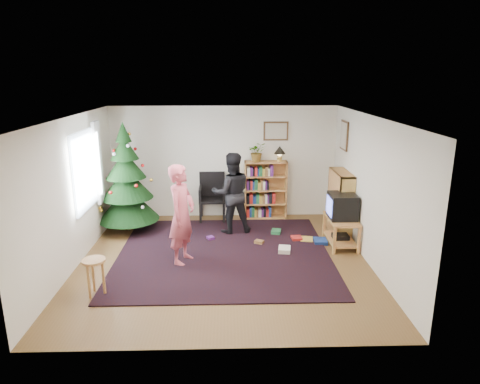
{
  "coord_description": "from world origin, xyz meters",
  "views": [
    {
      "loc": [
        0.08,
        -6.92,
        3.17
      ],
      "look_at": [
        0.3,
        0.54,
        1.1
      ],
      "focal_mm": 32.0,
      "sensor_mm": 36.0,
      "label": 1
    }
  ],
  "objects_px": {
    "picture_right": "(344,135)",
    "person_standing": "(182,215)",
    "christmas_tree": "(127,186)",
    "armchair": "(212,194)",
    "picture_back": "(276,131)",
    "person_by_chair": "(232,193)",
    "tv_stand": "(341,229)",
    "stool": "(94,267)",
    "potted_plant": "(257,152)",
    "bookshelf_right": "(340,203)",
    "bookshelf_back": "(265,189)",
    "table_lamp": "(280,151)",
    "crt_tv": "(342,206)"
  },
  "relations": [
    {
      "from": "tv_stand",
      "to": "crt_tv",
      "type": "relative_size",
      "value": 1.7
    },
    {
      "from": "bookshelf_back",
      "to": "person_standing",
      "type": "distance_m",
      "value": 2.88
    },
    {
      "from": "bookshelf_right",
      "to": "person_standing",
      "type": "height_order",
      "value": "person_standing"
    },
    {
      "from": "bookshelf_right",
      "to": "crt_tv",
      "type": "distance_m",
      "value": 0.63
    },
    {
      "from": "tv_stand",
      "to": "person_standing",
      "type": "relative_size",
      "value": 0.53
    },
    {
      "from": "christmas_tree",
      "to": "person_standing",
      "type": "height_order",
      "value": "christmas_tree"
    },
    {
      "from": "picture_back",
      "to": "potted_plant",
      "type": "relative_size",
      "value": 1.29
    },
    {
      "from": "picture_right",
      "to": "bookshelf_back",
      "type": "bearing_deg",
      "value": 159.12
    },
    {
      "from": "tv_stand",
      "to": "crt_tv",
      "type": "distance_m",
      "value": 0.46
    },
    {
      "from": "armchair",
      "to": "stool",
      "type": "distance_m",
      "value": 3.82
    },
    {
      "from": "person_standing",
      "to": "potted_plant",
      "type": "distance_m",
      "value": 2.84
    },
    {
      "from": "tv_stand",
      "to": "armchair",
      "type": "height_order",
      "value": "armchair"
    },
    {
      "from": "bookshelf_right",
      "to": "stool",
      "type": "height_order",
      "value": "bookshelf_right"
    },
    {
      "from": "potted_plant",
      "to": "person_standing",
      "type": "bearing_deg",
      "value": -121.24
    },
    {
      "from": "stool",
      "to": "person_standing",
      "type": "height_order",
      "value": "person_standing"
    },
    {
      "from": "picture_back",
      "to": "person_by_chair",
      "type": "height_order",
      "value": "picture_back"
    },
    {
      "from": "tv_stand",
      "to": "crt_tv",
      "type": "bearing_deg",
      "value": 180.0
    },
    {
      "from": "christmas_tree",
      "to": "crt_tv",
      "type": "relative_size",
      "value": 4.23
    },
    {
      "from": "picture_right",
      "to": "tv_stand",
      "type": "bearing_deg",
      "value": -102.95
    },
    {
      "from": "picture_right",
      "to": "armchair",
      "type": "height_order",
      "value": "picture_right"
    },
    {
      "from": "christmas_tree",
      "to": "person_standing",
      "type": "relative_size",
      "value": 1.31
    },
    {
      "from": "potted_plant",
      "to": "person_by_chair",
      "type": "bearing_deg",
      "value": -121.88
    },
    {
      "from": "potted_plant",
      "to": "table_lamp",
      "type": "bearing_deg",
      "value": 0.0
    },
    {
      "from": "bookshelf_right",
      "to": "table_lamp",
      "type": "height_order",
      "value": "table_lamp"
    },
    {
      "from": "christmas_tree",
      "to": "bookshelf_right",
      "type": "distance_m",
      "value": 4.35
    },
    {
      "from": "picture_right",
      "to": "person_standing",
      "type": "distance_m",
      "value": 3.8
    },
    {
      "from": "picture_back",
      "to": "tv_stand",
      "type": "bearing_deg",
      "value": -59.74
    },
    {
      "from": "christmas_tree",
      "to": "person_standing",
      "type": "distance_m",
      "value": 2.06
    },
    {
      "from": "person_by_chair",
      "to": "armchair",
      "type": "bearing_deg",
      "value": -74.04
    },
    {
      "from": "bookshelf_right",
      "to": "potted_plant",
      "type": "height_order",
      "value": "potted_plant"
    },
    {
      "from": "crt_tv",
      "to": "person_by_chair",
      "type": "height_order",
      "value": "person_by_chair"
    },
    {
      "from": "person_by_chair",
      "to": "bookshelf_right",
      "type": "bearing_deg",
      "value": 166.01
    },
    {
      "from": "bookshelf_right",
      "to": "armchair",
      "type": "height_order",
      "value": "bookshelf_right"
    },
    {
      "from": "bookshelf_back",
      "to": "crt_tv",
      "type": "xyz_separation_m",
      "value": [
        1.29,
        -1.7,
        0.12
      ]
    },
    {
      "from": "stool",
      "to": "potted_plant",
      "type": "distance_m",
      "value": 4.48
    },
    {
      "from": "picture_right",
      "to": "stool",
      "type": "xyz_separation_m",
      "value": [
        -4.36,
        -2.89,
        -1.51
      ]
    },
    {
      "from": "picture_back",
      "to": "potted_plant",
      "type": "xyz_separation_m",
      "value": [
        -0.42,
        -0.14,
        -0.44
      ]
    },
    {
      "from": "bookshelf_right",
      "to": "table_lamp",
      "type": "relative_size",
      "value": 3.81
    },
    {
      "from": "person_standing",
      "to": "table_lamp",
      "type": "relative_size",
      "value": 5.08
    },
    {
      "from": "person_by_chair",
      "to": "christmas_tree",
      "type": "bearing_deg",
      "value": -14.09
    },
    {
      "from": "bookshelf_right",
      "to": "tv_stand",
      "type": "relative_size",
      "value": 1.43
    },
    {
      "from": "picture_back",
      "to": "stool",
      "type": "bearing_deg",
      "value": -130.0
    },
    {
      "from": "bookshelf_right",
      "to": "potted_plant",
      "type": "bearing_deg",
      "value": 55.81
    },
    {
      "from": "picture_right",
      "to": "bookshelf_right",
      "type": "bearing_deg",
      "value": -104.97
    },
    {
      "from": "picture_back",
      "to": "person_by_chair",
      "type": "xyz_separation_m",
      "value": [
        -0.99,
        -1.06,
        -1.12
      ]
    },
    {
      "from": "bookshelf_back",
      "to": "armchair",
      "type": "xyz_separation_m",
      "value": [
        -1.2,
        -0.03,
        -0.1
      ]
    },
    {
      "from": "armchair",
      "to": "person_standing",
      "type": "xyz_separation_m",
      "value": [
        -0.43,
        -2.33,
        0.3
      ]
    },
    {
      "from": "christmas_tree",
      "to": "armchair",
      "type": "height_order",
      "value": "christmas_tree"
    },
    {
      "from": "person_standing",
      "to": "armchair",
      "type": "bearing_deg",
      "value": 9.5
    },
    {
      "from": "bookshelf_back",
      "to": "person_by_chair",
      "type": "xyz_separation_m",
      "value": [
        -0.77,
        -0.92,
        0.17
      ]
    }
  ]
}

